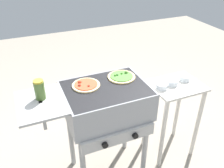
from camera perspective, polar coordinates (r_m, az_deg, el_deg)
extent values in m
plane|color=gray|center=(2.41, -1.16, -19.35)|extent=(8.00, 8.00, 0.00)
cube|color=gray|center=(1.87, -1.41, -3.98)|extent=(0.64, 0.48, 0.24)
cube|color=black|center=(1.81, -1.46, -0.97)|extent=(0.61, 0.46, 0.01)
cube|color=#A1A1A1|center=(1.72, -16.50, -4.37)|extent=(0.32, 0.41, 0.02)
cube|color=#A1A1A1|center=(1.79, -15.98, -7.27)|extent=(0.02, 0.02, 0.24)
cube|color=#A1A1A1|center=(1.80, 1.69, -12.70)|extent=(0.58, 0.02, 0.10)
cylinder|color=black|center=(1.75, -1.67, -14.26)|extent=(0.04, 0.02, 0.04)
cylinder|color=black|center=(1.82, 5.52, -12.11)|extent=(0.04, 0.02, 0.04)
cylinder|color=#A1A1A1|center=(2.13, 7.73, -15.00)|extent=(0.04, 0.04, 0.66)
cylinder|color=#A1A1A1|center=(2.24, -9.69, -12.33)|extent=(0.04, 0.04, 0.66)
cylinder|color=#A1A1A1|center=(2.37, 3.16, -8.98)|extent=(0.04, 0.04, 0.66)
cylinder|color=beige|center=(1.83, -6.16, -0.30)|extent=(0.21, 0.21, 0.01)
cylinder|color=#D14C2D|center=(1.83, -6.17, -0.06)|extent=(0.17, 0.17, 0.01)
sphere|color=#D35131|center=(1.85, -7.64, 0.50)|extent=(0.03, 0.03, 0.03)
sphere|color=#E2472E|center=(1.79, -5.54, -0.43)|extent=(0.02, 0.02, 0.02)
sphere|color=#AB412D|center=(1.81, -7.70, -0.29)|extent=(0.02, 0.02, 0.02)
cylinder|color=#E0C17F|center=(1.93, 2.26, 1.69)|extent=(0.22, 0.22, 0.01)
cylinder|color=#4C8C38|center=(1.93, 2.26, 1.93)|extent=(0.18, 0.18, 0.01)
sphere|color=#447F2D|center=(1.95, 2.28, 2.51)|extent=(0.02, 0.02, 0.02)
sphere|color=#4D7F40|center=(1.93, 1.27, 2.22)|extent=(0.02, 0.02, 0.02)
sphere|color=#539731|center=(1.92, 0.75, 2.07)|extent=(0.02, 0.02, 0.02)
sphere|color=#48742F|center=(1.96, 3.36, 2.72)|extent=(0.03, 0.03, 0.03)
cylinder|color=#4C6B2D|center=(1.72, -16.73, -1.47)|extent=(0.07, 0.07, 0.13)
cylinder|color=gold|center=(1.69, -17.09, 0.61)|extent=(0.07, 0.07, 0.01)
cube|color=beige|center=(2.17, 15.02, -0.34)|extent=(0.44, 0.36, 0.02)
cylinder|color=beige|center=(2.21, 11.90, -11.84)|extent=(0.04, 0.04, 0.75)
cylinder|color=beige|center=(2.41, 19.56, -9.00)|extent=(0.04, 0.04, 0.75)
cylinder|color=beige|center=(2.39, 7.97, -7.44)|extent=(0.04, 0.04, 0.75)
cylinder|color=beige|center=(2.58, 15.34, -5.19)|extent=(0.04, 0.04, 0.75)
cylinder|color=silver|center=(2.14, 14.12, 0.36)|extent=(0.10, 0.10, 0.04)
cylinder|color=#4C7533|center=(2.14, 14.10, 0.21)|extent=(0.08, 0.08, 0.02)
cylinder|color=silver|center=(2.07, 11.70, -0.43)|extent=(0.10, 0.10, 0.04)
cylinder|color=#4C7533|center=(2.07, 11.68, -0.59)|extent=(0.08, 0.08, 0.02)
cylinder|color=silver|center=(2.24, 16.83, 1.35)|extent=(0.09, 0.09, 0.04)
cylinder|color=#4C7533|center=(2.24, 16.80, 1.20)|extent=(0.08, 0.08, 0.02)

